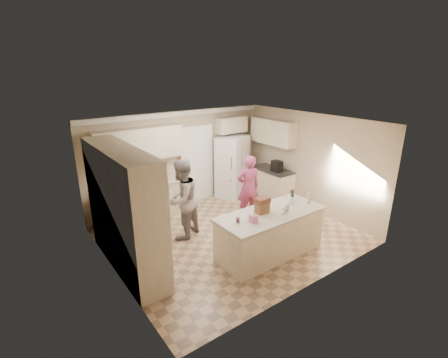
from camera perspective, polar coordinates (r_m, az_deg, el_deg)
floor at (r=7.61m, az=0.96°, el=-9.85°), size 5.20×4.60×0.02m
ceiling at (r=6.75m, az=1.08°, el=10.02°), size 5.20×4.60×0.02m
wall_back at (r=8.94m, az=-7.96°, el=3.49°), size 5.20×0.02×2.60m
wall_front at (r=5.55m, az=15.65°, el=-6.96°), size 5.20×0.02×2.60m
wall_left at (r=5.98m, az=-19.45°, el=-5.42°), size 0.02×4.60×2.60m
wall_right at (r=8.82m, az=14.69°, el=2.84°), size 0.02×4.60×2.60m
crown_back at (r=8.65m, az=-8.18°, el=11.29°), size 5.20×0.08×0.12m
pantry_bank at (r=6.29m, az=-17.19°, el=-5.21°), size 0.60×2.60×2.35m
back_base_cab at (r=8.49m, az=-13.53°, el=-3.86°), size 2.20×0.60×0.88m
back_countertop at (r=8.32m, az=-13.74°, el=-0.96°), size 2.24×0.63×0.04m
back_upper_cab at (r=8.17m, az=-14.66°, el=5.92°), size 2.20×0.35×0.80m
doorway_opening at (r=9.24m, az=-4.81°, el=2.52°), size 0.90×0.06×2.10m
doorway_casing at (r=9.21m, az=-4.69°, el=2.47°), size 1.02×0.03×2.22m
wall_frame_upper at (r=8.85m, az=-7.80°, el=5.02°), size 0.15×0.02×0.20m
wall_frame_lower at (r=8.92m, az=-7.72°, el=3.34°), size 0.15×0.02×0.20m
refrigerator at (r=9.54m, az=1.47°, el=2.18°), size 1.11×1.01×1.80m
fridge_seam at (r=9.28m, az=2.81°, el=1.66°), size 0.02×0.02×1.78m
fridge_dispenser at (r=9.07m, az=1.79°, el=2.91°), size 0.22×0.03×0.35m
fridge_handle_l at (r=9.19m, az=2.64°, el=2.48°), size 0.02×0.02×0.85m
fridge_handle_r at (r=9.25m, az=3.12°, el=2.58°), size 0.02×0.02×0.85m
over_fridge_cab at (r=9.49m, az=1.26°, el=9.52°), size 0.95×0.35×0.45m
right_base_cab at (r=9.50m, az=8.44°, el=-1.04°), size 0.60×1.20×0.88m
right_countertop at (r=9.35m, az=8.53°, el=1.60°), size 0.63×1.24×0.04m
right_upper_cab at (r=9.33m, az=8.58°, el=8.21°), size 0.35×1.50×0.70m
coffee_maker at (r=9.14m, az=9.28°, el=2.27°), size 0.22×0.28×0.30m
island_base at (r=6.78m, az=8.04°, el=-9.58°), size 2.20×0.90×0.88m
island_top at (r=6.58m, az=8.22°, el=-6.05°), size 2.28×0.96×0.05m
utensil_crock at (r=7.00m, az=11.82°, el=-3.77°), size 0.13×0.13×0.15m
tissue_box at (r=6.13m, az=5.18°, el=-6.90°), size 0.13×0.13×0.14m
tissue_plume at (r=6.08m, az=5.22°, el=-5.96°), size 0.08×0.08×0.08m
dollhouse_body at (r=6.49m, az=6.71°, el=-5.03°), size 0.26×0.18×0.22m
dollhouse_roof at (r=6.43m, az=6.76°, el=-3.72°), size 0.28×0.20×0.10m
jam_jar at (r=6.10m, az=2.46°, el=-7.24°), size 0.07×0.07×0.09m
greeting_card_a at (r=6.51m, az=10.45°, el=-5.45°), size 0.12×0.06×0.16m
greeting_card_b at (r=6.64m, az=11.04°, el=-4.98°), size 0.12×0.05×0.16m
water_bottle at (r=7.08m, az=14.67°, el=-3.35°), size 0.07×0.07×0.24m
shaker_salt at (r=7.24m, az=11.72°, el=-3.26°), size 0.05×0.05×0.09m
shaker_pepper at (r=7.29m, az=12.10°, el=-3.14°), size 0.05×0.05×0.09m
teen_boy at (r=7.22m, az=-7.42°, el=-3.56°), size 1.10×1.01×1.83m
teen_girl at (r=8.15m, az=4.28°, el=-1.45°), size 0.69×0.55×1.65m
fridge_magnets at (r=9.27m, az=2.84°, el=1.65°), size 0.76×0.02×1.44m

